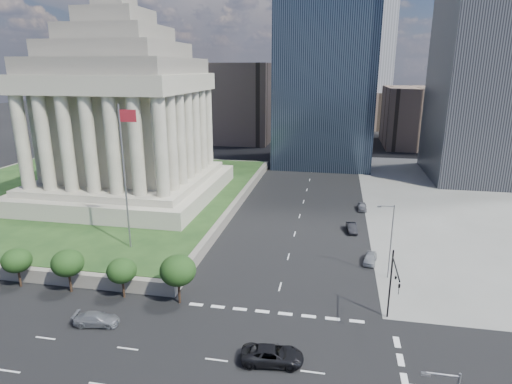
% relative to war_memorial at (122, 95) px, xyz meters
% --- Properties ---
extents(ground, '(500.00, 500.00, 0.00)m').
position_rel_war_memorial_xyz_m(ground, '(34.00, 52.00, -21.40)').
color(ground, black).
rests_on(ground, ground).
extents(plaza_terrace, '(66.00, 70.00, 1.80)m').
position_rel_war_memorial_xyz_m(plaza_terrace, '(-11.00, 2.00, -20.50)').
color(plaza_terrace, '#645E56').
rests_on(plaza_terrace, ground).
extents(plaza_lawn, '(64.00, 68.00, 0.10)m').
position_rel_war_memorial_xyz_m(plaza_lawn, '(-11.00, 2.00, -19.55)').
color(plaza_lawn, '#193315').
rests_on(plaza_lawn, plaza_terrace).
extents(war_memorial, '(34.00, 34.00, 39.00)m').
position_rel_war_memorial_xyz_m(war_memorial, '(0.00, 0.00, 0.00)').
color(war_memorial, gray).
rests_on(war_memorial, plaza_lawn).
extents(flagpole, '(2.52, 0.24, 20.00)m').
position_rel_war_memorial_xyz_m(flagpole, '(12.17, -24.00, -8.29)').
color(flagpole, slate).
rests_on(flagpole, plaza_lawn).
extents(midrise_glass, '(26.00, 26.00, 60.00)m').
position_rel_war_memorial_xyz_m(midrise_glass, '(36.00, 47.00, 8.60)').
color(midrise_glass, black).
rests_on(midrise_glass, ground).
extents(building_filler_ne, '(20.00, 30.00, 20.00)m').
position_rel_war_memorial_xyz_m(building_filler_ne, '(66.00, 82.00, -11.40)').
color(building_filler_ne, brown).
rests_on(building_filler_ne, ground).
extents(building_filler_nw, '(24.00, 30.00, 28.00)m').
position_rel_war_memorial_xyz_m(building_filler_nw, '(4.00, 82.00, -7.40)').
color(building_filler_nw, brown).
rests_on(building_filler_nw, ground).
extents(traffic_signal_ne, '(0.30, 5.74, 8.00)m').
position_rel_war_memorial_xyz_m(traffic_signal_ne, '(46.50, -34.30, -16.15)').
color(traffic_signal_ne, black).
rests_on(traffic_signal_ne, ground).
extents(street_lamp_north, '(2.13, 0.22, 10.00)m').
position_rel_war_memorial_xyz_m(street_lamp_north, '(47.33, -23.00, -15.74)').
color(street_lamp_north, slate).
rests_on(street_lamp_north, ground).
extents(pickup_truck, '(6.06, 3.29, 1.61)m').
position_rel_war_memorial_xyz_m(pickup_truck, '(35.21, -42.36, -20.59)').
color(pickup_truck, black).
rests_on(pickup_truck, ground).
extents(suv_grey, '(5.03, 2.66, 1.39)m').
position_rel_war_memorial_xyz_m(suv_grey, '(15.92, -39.86, -20.71)').
color(suv_grey, slate).
rests_on(suv_grey, ground).
extents(parked_sedan_near, '(2.34, 4.34, 1.40)m').
position_rel_war_memorial_xyz_m(parked_sedan_near, '(45.50, -18.79, -20.70)').
color(parked_sedan_near, gray).
rests_on(parked_sedan_near, ground).
extents(parked_sedan_mid, '(4.40, 1.98, 1.40)m').
position_rel_war_memorial_xyz_m(parked_sedan_mid, '(43.23, -7.21, -20.70)').
color(parked_sedan_mid, black).
rests_on(parked_sedan_mid, ground).
extents(parked_sedan_far, '(1.66, 4.08, 1.39)m').
position_rel_war_memorial_xyz_m(parked_sedan_far, '(45.50, 4.75, -20.71)').
color(parked_sedan_far, slate).
rests_on(parked_sedan_far, ground).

